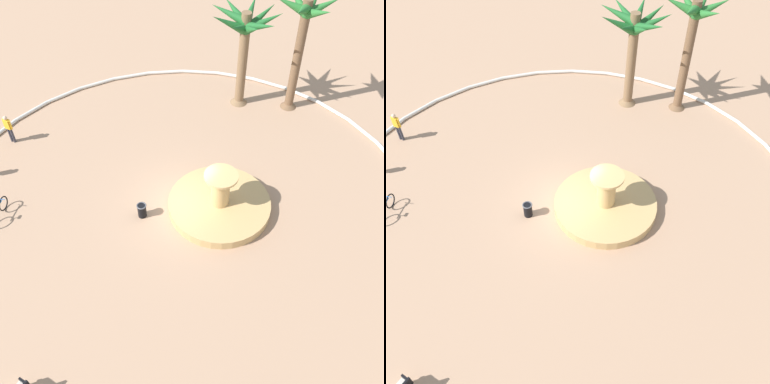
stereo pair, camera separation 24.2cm
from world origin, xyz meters
The scene contains 7 objects.
ground_plane centered at (0.00, 0.00, 0.00)m, with size 80.00×80.00×0.00m, color tan.
plaza_curb centered at (0.00, 0.00, 0.10)m, with size 23.10×23.10×0.20m, color silver.
fountain centered at (-0.89, 1.60, 0.31)m, with size 4.79×4.79×2.20m.
palm_tree_near_fountain centered at (-9.98, 0.88, 4.70)m, with size 3.47×3.36×6.66m.
palm_tree_by_curb centered at (-8.69, -1.76, 4.34)m, with size 4.02×4.09×5.81m.
trash_bin centered at (1.48, -1.12, 0.39)m, with size 0.46×0.46×0.73m.
person_cyclist_photo centered at (1.23, -10.21, 0.96)m, with size 0.26×0.52×1.71m.
Camera 2 is at (11.01, 8.29, 15.89)m, focal length 41.44 mm.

